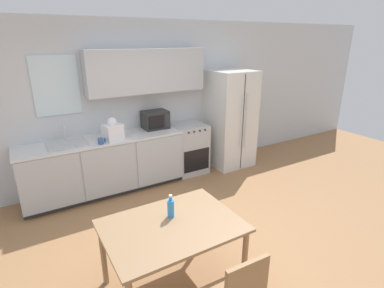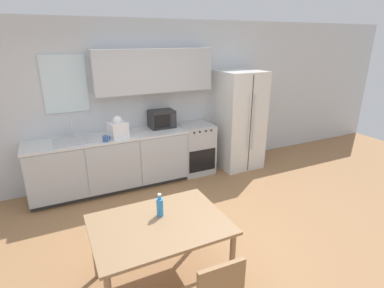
{
  "view_description": "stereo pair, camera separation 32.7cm",
  "coord_description": "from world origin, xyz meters",
  "px_view_note": "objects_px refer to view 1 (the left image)",
  "views": [
    {
      "loc": [
        -1.59,
        -2.73,
        2.39
      ],
      "look_at": [
        0.34,
        0.52,
        1.05
      ],
      "focal_mm": 28.0,
      "sensor_mm": 36.0,
      "label": 1
    },
    {
      "loc": [
        -1.31,
        -2.89,
        2.39
      ],
      "look_at": [
        0.34,
        0.52,
        1.05
      ],
      "focal_mm": 28.0,
      "sensor_mm": 36.0,
      "label": 2
    }
  ],
  "objects_px": {
    "coffee_mug": "(101,141)",
    "dining_table": "(172,232)",
    "refrigerator": "(230,119)",
    "drink_bottle": "(171,208)",
    "oven_range": "(188,148)",
    "microwave": "(155,120)"
  },
  "relations": [
    {
      "from": "oven_range",
      "to": "coffee_mug",
      "type": "xyz_separation_m",
      "value": [
        -1.63,
        -0.24,
        0.5
      ]
    },
    {
      "from": "coffee_mug",
      "to": "dining_table",
      "type": "xyz_separation_m",
      "value": [
        0.08,
        -2.12,
        -0.31
      ]
    },
    {
      "from": "microwave",
      "to": "coffee_mug",
      "type": "xyz_separation_m",
      "value": [
        -1.03,
        -0.35,
        -0.11
      ]
    },
    {
      "from": "oven_range",
      "to": "microwave",
      "type": "height_order",
      "value": "microwave"
    },
    {
      "from": "dining_table",
      "to": "drink_bottle",
      "type": "height_order",
      "value": "drink_bottle"
    },
    {
      "from": "refrigerator",
      "to": "coffee_mug",
      "type": "distance_m",
      "value": 2.52
    },
    {
      "from": "oven_range",
      "to": "refrigerator",
      "type": "relative_size",
      "value": 0.5
    },
    {
      "from": "coffee_mug",
      "to": "dining_table",
      "type": "distance_m",
      "value": 2.15
    },
    {
      "from": "refrigerator",
      "to": "drink_bottle",
      "type": "distance_m",
      "value": 3.22
    },
    {
      "from": "refrigerator",
      "to": "dining_table",
      "type": "xyz_separation_m",
      "value": [
        -2.44,
        -2.28,
        -0.27
      ]
    },
    {
      "from": "microwave",
      "to": "coffee_mug",
      "type": "distance_m",
      "value": 1.1
    },
    {
      "from": "coffee_mug",
      "to": "drink_bottle",
      "type": "distance_m",
      "value": 2.01
    },
    {
      "from": "oven_range",
      "to": "coffee_mug",
      "type": "relative_size",
      "value": 7.97
    },
    {
      "from": "refrigerator",
      "to": "coffee_mug",
      "type": "xyz_separation_m",
      "value": [
        -2.52,
        -0.16,
        0.04
      ]
    },
    {
      "from": "refrigerator",
      "to": "dining_table",
      "type": "height_order",
      "value": "refrigerator"
    },
    {
      "from": "oven_range",
      "to": "refrigerator",
      "type": "distance_m",
      "value": 1.0
    },
    {
      "from": "refrigerator",
      "to": "oven_range",
      "type": "bearing_deg",
      "value": 174.55
    },
    {
      "from": "dining_table",
      "to": "drink_bottle",
      "type": "relative_size",
      "value": 5.29
    },
    {
      "from": "oven_range",
      "to": "coffee_mug",
      "type": "height_order",
      "value": "coffee_mug"
    },
    {
      "from": "drink_bottle",
      "to": "refrigerator",
      "type": "bearing_deg",
      "value": 42.21
    },
    {
      "from": "oven_range",
      "to": "dining_table",
      "type": "distance_m",
      "value": 2.84
    },
    {
      "from": "refrigerator",
      "to": "dining_table",
      "type": "relative_size",
      "value": 1.45
    }
  ]
}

